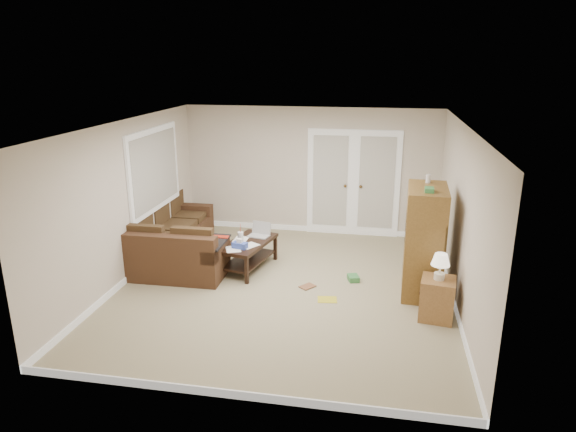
% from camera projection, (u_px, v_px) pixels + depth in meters
% --- Properties ---
extents(floor, '(5.50, 5.50, 0.00)m').
position_uv_depth(floor, '(285.00, 288.00, 7.91)').
color(floor, tan).
rests_on(floor, ground).
extents(ceiling, '(5.00, 5.50, 0.02)m').
position_uv_depth(ceiling, '(284.00, 124.00, 7.17)').
color(ceiling, white).
rests_on(ceiling, wall_back).
extents(wall_left, '(0.02, 5.50, 2.50)m').
position_uv_depth(wall_left, '(127.00, 202.00, 7.97)').
color(wall_left, beige).
rests_on(wall_left, floor).
extents(wall_right, '(0.02, 5.50, 2.50)m').
position_uv_depth(wall_right, '(461.00, 219.00, 7.11)').
color(wall_right, beige).
rests_on(wall_right, floor).
extents(wall_back, '(5.00, 0.02, 2.50)m').
position_uv_depth(wall_back, '(310.00, 171.00, 10.12)').
color(wall_back, beige).
rests_on(wall_back, floor).
extents(wall_front, '(5.00, 0.02, 2.50)m').
position_uv_depth(wall_front, '(232.00, 290.00, 4.96)').
color(wall_front, beige).
rests_on(wall_front, floor).
extents(baseboards, '(5.00, 5.50, 0.10)m').
position_uv_depth(baseboards, '(285.00, 285.00, 7.89)').
color(baseboards, white).
rests_on(baseboards, floor).
extents(french_doors, '(1.80, 0.05, 2.13)m').
position_uv_depth(french_doors, '(353.00, 184.00, 10.01)').
color(french_doors, white).
rests_on(french_doors, floor).
extents(window_left, '(0.05, 1.92, 1.42)m').
position_uv_depth(window_left, '(155.00, 170.00, 8.81)').
color(window_left, white).
rests_on(window_left, wall_left).
extents(sectional_sofa, '(1.75, 2.60, 0.80)m').
position_uv_depth(sectional_sofa, '(172.00, 244.00, 8.88)').
color(sectional_sofa, '#462C1B').
rests_on(sectional_sofa, floor).
extents(coffee_table, '(0.83, 1.27, 0.80)m').
position_uv_depth(coffee_table, '(249.00, 254.00, 8.56)').
color(coffee_table, black).
rests_on(coffee_table, floor).
extents(tv_armoire, '(0.60, 1.04, 1.74)m').
position_uv_depth(tv_armoire, '(424.00, 240.00, 7.55)').
color(tv_armoire, brown).
rests_on(tv_armoire, floor).
extents(side_cabinet, '(0.50, 0.50, 0.94)m').
position_uv_depth(side_cabinet, '(437.00, 295.00, 6.89)').
color(side_cabinet, olive).
rests_on(side_cabinet, floor).
extents(space_heater, '(0.16, 0.14, 0.33)m').
position_uv_depth(space_heater, '(420.00, 234.00, 9.79)').
color(space_heater, silver).
rests_on(space_heater, floor).
extents(floor_magazine, '(0.31, 0.26, 0.01)m').
position_uv_depth(floor_magazine, '(327.00, 300.00, 7.51)').
color(floor_magazine, gold).
rests_on(floor_magazine, floor).
extents(floor_greenbox, '(0.22, 0.25, 0.09)m').
position_uv_depth(floor_greenbox, '(353.00, 278.00, 8.15)').
color(floor_greenbox, '#397D3F').
rests_on(floor_greenbox, floor).
extents(floor_book, '(0.28, 0.29, 0.02)m').
position_uv_depth(floor_book, '(304.00, 285.00, 7.99)').
color(floor_book, brown).
rests_on(floor_book, floor).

